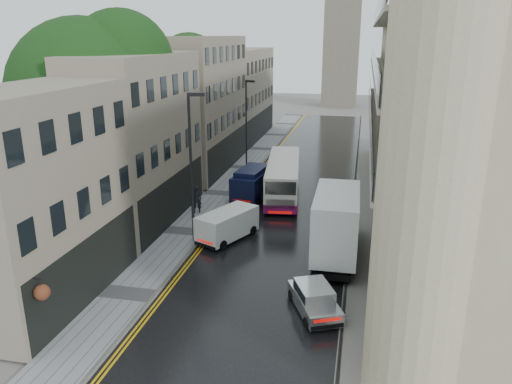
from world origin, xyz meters
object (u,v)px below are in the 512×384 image
at_px(white_van, 202,229).
at_px(lamp_post_near, 191,171).
at_px(tree_near, 88,120).
at_px(silver_hatchback, 308,314).
at_px(cream_bus, 267,188).
at_px(pedestrian, 196,199).
at_px(white_lorry, 314,235).
at_px(tree_far, 168,105).
at_px(navy_van, 234,187).
at_px(lamp_post_far, 246,127).

relative_size(white_van, lamp_post_near, 0.47).
distance_m(tree_near, white_van, 10.40).
xyz_separation_m(silver_hatchback, lamp_post_near, (-7.89, 7.88, 3.92)).
height_order(cream_bus, pedestrian, cream_bus).
bearing_deg(pedestrian, white_van, 88.68).
height_order(white_lorry, pedestrian, white_lorry).
bearing_deg(lamp_post_near, white_lorry, -25.00).
height_order(tree_far, pedestrian, tree_far).
relative_size(white_van, pedestrian, 2.08).
bearing_deg(white_van, silver_hatchback, -21.93).
height_order(tree_far, white_lorry, tree_far).
bearing_deg(white_lorry, tree_far, 129.82).
distance_m(navy_van, pedestrian, 3.48).
bearing_deg(cream_bus, silver_hatchback, -79.77).
height_order(tree_far, cream_bus, tree_far).
bearing_deg(silver_hatchback, lamp_post_near, 110.90).
bearing_deg(silver_hatchback, navy_van, 91.11).
distance_m(white_lorry, lamp_post_far, 20.95).
bearing_deg(tree_far, lamp_post_near, -64.14).
bearing_deg(cream_bus, pedestrian, -157.37).
bearing_deg(silver_hatchback, tree_far, 99.31).
height_order(silver_hatchback, lamp_post_far, lamp_post_far).
xyz_separation_m(silver_hatchback, lamp_post_far, (-8.54, 24.83, 3.56)).
xyz_separation_m(white_lorry, pedestrian, (-9.02, 7.11, -0.95)).
bearing_deg(cream_bus, tree_near, -161.02).
distance_m(pedestrian, lamp_post_near, 6.20).
xyz_separation_m(tree_far, cream_bus, (10.50, -7.73, -4.79)).
bearing_deg(lamp_post_near, tree_far, 107.11).
relative_size(silver_hatchback, navy_van, 0.71).
height_order(tree_near, tree_far, tree_near).
distance_m(white_lorry, lamp_post_near, 8.26).
xyz_separation_m(white_van, navy_van, (0.00, 7.77, 0.33)).
xyz_separation_m(navy_van, lamp_post_far, (-1.16, 9.18, 2.95)).
bearing_deg(navy_van, lamp_post_far, 104.09).
relative_size(tree_near, navy_van, 2.77).
bearing_deg(pedestrian, lamp_post_far, -117.11).
distance_m(white_lorry, navy_van, 12.23).
distance_m(tree_near, white_lorry, 16.60).
relative_size(pedestrian, lamp_post_far, 0.24).
xyz_separation_m(white_lorry, white_van, (-7.04, 2.20, -1.11)).
bearing_deg(pedestrian, lamp_post_near, 83.41).
relative_size(silver_hatchback, white_van, 0.85).
height_order(navy_van, pedestrian, navy_van).
height_order(cream_bus, white_lorry, white_lorry).
xyz_separation_m(cream_bus, white_van, (-2.60, -7.52, -0.47)).
distance_m(white_lorry, white_van, 7.46).
bearing_deg(navy_van, tree_far, 143.46).
bearing_deg(tree_near, lamp_post_far, 64.42).
bearing_deg(cream_bus, navy_van, 167.44).
distance_m(tree_near, cream_bus, 13.22).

